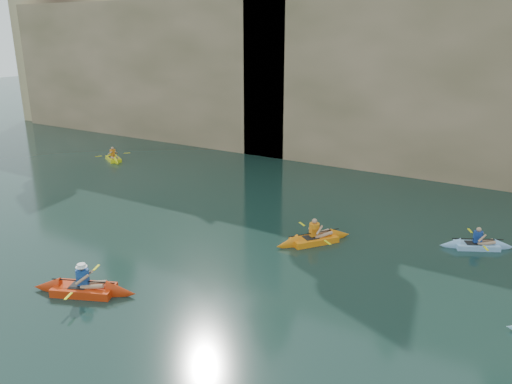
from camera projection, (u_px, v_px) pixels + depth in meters
The scene contains 9 objects.
cliff at pixel (433, 62), 34.32m from camera, with size 70.00×16.00×12.00m, color tan.
cliff_slab_west at pixel (143, 68), 38.44m from camera, with size 26.00×2.40×10.56m, color tan.
cliff_slab_center at pixel (439, 75), 27.41m from camera, with size 24.00×2.40×11.40m, color tan.
sea_cave_west at pixel (159, 114), 37.92m from camera, with size 4.50×1.00×4.00m, color black.
sea_cave_center at pixel (330, 139), 31.11m from camera, with size 3.50×1.00×3.20m, color black.
main_kayaker at pixel (84, 289), 15.88m from camera, with size 3.46×2.17×1.28m.
kayaker_orange at pixel (314, 239), 19.72m from camera, with size 2.54×3.11×1.25m.
kayaker_yellow at pixel (113, 158), 32.30m from camera, with size 2.71×1.97×1.12m.
kayaker_ltblue_mid at pixel (477, 245), 19.22m from camera, with size 2.81×1.94×1.07m.
Camera 1 is at (8.02, -6.60, 7.98)m, focal length 35.00 mm.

